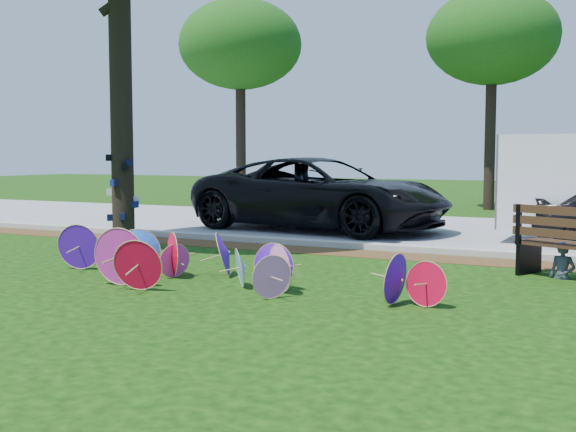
% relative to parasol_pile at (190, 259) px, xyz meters
% --- Properties ---
extents(ground, '(90.00, 90.00, 0.00)m').
position_rel_parasol_pile_xyz_m(ground, '(0.32, -0.44, -0.35)').
color(ground, black).
rests_on(ground, ground).
extents(mulch_strip, '(90.00, 1.00, 0.01)m').
position_rel_parasol_pile_xyz_m(mulch_strip, '(0.32, 4.06, -0.35)').
color(mulch_strip, '#472D16').
rests_on(mulch_strip, ground).
extents(curb, '(90.00, 0.30, 0.12)m').
position_rel_parasol_pile_xyz_m(curb, '(0.32, 4.76, -0.29)').
color(curb, '#B7B5AD').
rests_on(curb, ground).
extents(street, '(90.00, 8.00, 0.01)m').
position_rel_parasol_pile_xyz_m(street, '(0.32, 8.91, -0.35)').
color(street, gray).
rests_on(street, ground).
extents(parasol_pile, '(6.56, 2.17, 0.86)m').
position_rel_parasol_pile_xyz_m(parasol_pile, '(0.00, 0.00, 0.00)').
color(parasol_pile, '#F037B4').
rests_on(parasol_pile, ground).
extents(black_van, '(6.78, 3.76, 1.80)m').
position_rel_parasol_pile_xyz_m(black_van, '(-1.30, 7.66, 0.55)').
color(black_van, black).
rests_on(black_van, ground).
extents(cargo_trailer, '(2.88, 1.86, 2.59)m').
position_rel_parasol_pile_xyz_m(cargo_trailer, '(4.58, 7.63, 0.95)').
color(cargo_trailer, silver).
rests_on(cargo_trailer, ground).
extents(person_left, '(0.45, 0.36, 1.09)m').
position_rel_parasol_pile_xyz_m(person_left, '(4.83, 2.82, 0.19)').
color(person_left, '#383F4C').
rests_on(person_left, ground).
extents(bg_trees, '(20.09, 7.73, 7.40)m').
position_rel_parasol_pile_xyz_m(bg_trees, '(0.79, 14.41, 5.41)').
color(bg_trees, black).
rests_on(bg_trees, ground).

